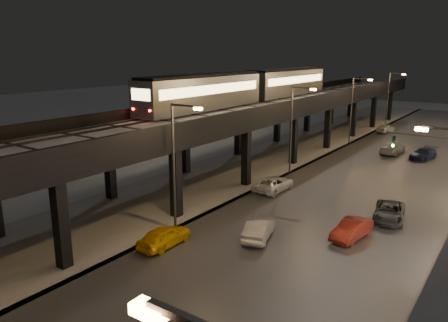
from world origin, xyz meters
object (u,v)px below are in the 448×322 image
Objects in this scene: car_near_white at (259,229)px; car_far_white at (385,129)px; car_onc_silver at (352,230)px; car_onc_dark at (389,213)px; car_taxi at (164,237)px; car_onc_white at (423,154)px; subway_train at (251,86)px; car_mid_silver at (274,184)px; car_mid_dark at (392,148)px.

car_far_white is (-4.05, 45.77, -0.00)m from car_near_white.
car_onc_silver reaches higher than car_onc_dark.
car_taxi is 0.89× the size of car_onc_white.
subway_train is 8.06× the size of car_onc_dark.
car_mid_silver is at bearing -50.23° from subway_train.
subway_train is 9.15× the size of car_taxi.
car_near_white is at bearing -85.63° from car_onc_white.
car_mid_silver is at bearing 79.74° from car_mid_dark.
car_onc_dark is at bearing 106.31° from car_mid_dark.
car_onc_silver is 0.86× the size of car_onc_dark.
car_far_white is 0.89× the size of car_onc_dark.
car_onc_silver is at bearing -162.58° from car_near_white.
car_mid_silver reaches higher than car_onc_white.
car_mid_dark reaches higher than car_far_white.
car_onc_dark is (6.34, 8.38, -0.06)m from car_near_white.
subway_train reaches higher than car_mid_dark.
car_mid_silver is at bearing 154.44° from car_onc_silver.
car_mid_dark reaches higher than car_mid_silver.
subway_train is 7.62× the size of car_mid_silver.
car_far_white is at bearing 131.67° from car_onc_white.
car_near_white is at bearing -137.71° from car_onc_silver.
car_taxi is at bearing 98.06° from car_far_white.
car_onc_dark is (10.38, -37.39, -0.06)m from car_far_white.
subway_train is 21.73m from car_onc_white.
car_taxi is 6.37m from car_near_white.
car_onc_white is (17.95, 9.50, -7.73)m from subway_train.
car_onc_white is at bearing 27.89° from subway_train.
car_far_white is 1.04× the size of car_onc_silver.
subway_train reaches higher than car_far_white.
car_onc_white is at bearing 99.60° from car_onc_silver.
car_taxi reaches higher than car_onc_silver.
car_taxi is 50.37m from car_far_white.
car_far_white is (0.16, 36.03, 0.02)m from car_mid_silver.
car_onc_silver is (18.65, -17.40, -7.73)m from subway_train.
car_onc_white is (-0.70, 26.90, 0.01)m from car_onc_silver.
car_mid_silver is (-4.21, 9.74, -0.02)m from car_near_white.
car_mid_dark is (5.10, 35.95, 0.05)m from car_taxi.
subway_train is 24.71m from car_onc_dark.
car_mid_dark is 1.12× the size of car_onc_dark.
car_mid_dark is at bearing -108.03° from car_near_white.
car_onc_dark is at bearing -72.41° from car_onc_white.
car_mid_silver is 22.16m from car_mid_dark.
car_onc_dark is (1.18, 4.87, -0.01)m from car_onc_silver.
car_mid_dark is 1.13× the size of car_onc_white.
subway_train is 26.04m from car_near_white.
car_onc_white is at bearing -104.66° from car_taxi.
car_near_white is 10.61m from car_mid_silver.
car_mid_silver is 11.25m from car_onc_silver.
car_taxi is 1.02× the size of car_onc_silver.
car_near_white is 0.92× the size of car_onc_dark.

